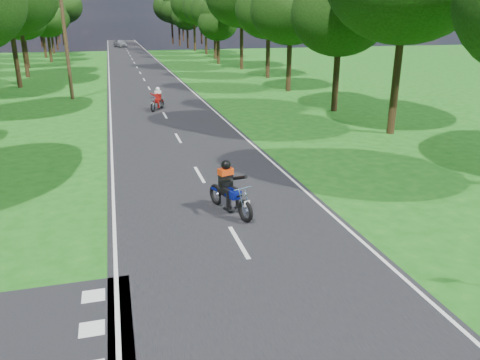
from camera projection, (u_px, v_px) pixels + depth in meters
name	position (u px, v px, depth m)	size (l,w,h in m)	color
ground	(260.00, 280.00, 11.05)	(160.00, 160.00, 0.00)	#165112
main_road	(137.00, 67.00, 56.60)	(7.00, 140.00, 0.02)	black
road_markings	(137.00, 69.00, 54.86)	(7.40, 140.00, 0.01)	silver
telegraph_pole	(66.00, 43.00, 33.74)	(1.20, 0.26, 8.00)	#382616
rider_near_blue	(230.00, 188.00, 14.53)	(0.67, 2.02, 1.68)	navy
rider_far_red	(157.00, 99.00, 30.73)	(0.59, 1.77, 1.48)	#AF100D
distant_car	(120.00, 43.00, 93.13)	(1.78, 4.42, 1.51)	#A8ABAF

